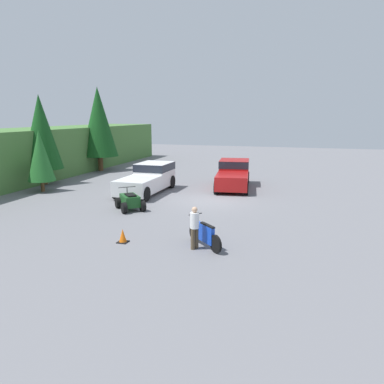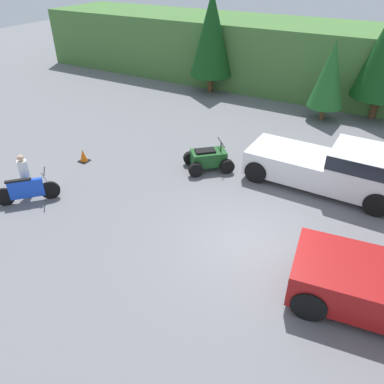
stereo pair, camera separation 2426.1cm
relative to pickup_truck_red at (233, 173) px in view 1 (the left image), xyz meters
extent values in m
plane|color=slate|center=(-4.72, 0.51, -0.97)|extent=(80.00, 80.00, 0.00)
cylinder|color=brown|center=(-5.32, 11.84, -0.60)|extent=(0.24, 0.24, 0.73)
cone|color=#236628|center=(-5.32, 11.84, 1.42)|extent=(1.78, 1.78, 3.32)
cylinder|color=brown|center=(-3.02, 13.47, -0.39)|extent=(0.39, 0.39, 1.16)
cone|color=#144719|center=(-3.02, 13.47, 2.84)|extent=(2.84, 2.84, 5.30)
cylinder|color=brown|center=(4.29, 13.09, -0.29)|extent=(0.45, 0.45, 1.35)
cone|color=#144719|center=(4.29, 13.09, 3.44)|extent=(3.29, 3.29, 6.13)
cube|color=maroon|center=(0.97, 0.13, 0.06)|extent=(2.70, 2.38, 1.57)
cube|color=#1E232D|center=(0.97, 0.13, 0.57)|extent=(2.72, 2.40, 0.50)
cube|color=maroon|center=(-1.72, -0.23, -0.26)|extent=(3.23, 2.45, 0.93)
cylinder|color=black|center=(1.49, 1.16, -0.53)|extent=(0.90, 0.39, 0.87)
cylinder|color=black|center=(1.75, -0.73, -0.53)|extent=(0.90, 0.39, 0.87)
cylinder|color=black|center=(-2.76, 0.59, -0.53)|extent=(0.90, 0.39, 0.87)
cylinder|color=black|center=(-2.51, -1.30, -0.53)|extent=(0.90, 0.39, 0.87)
cube|color=white|center=(-2.32, 5.02, 0.06)|extent=(2.49, 2.10, 1.57)
cube|color=#1E232D|center=(-2.32, 5.02, 0.57)|extent=(2.51, 2.12, 0.50)
cube|color=white|center=(-5.05, 5.06, -0.26)|extent=(3.03, 2.11, 0.93)
cylinder|color=black|center=(-1.64, 5.97, -0.53)|extent=(0.88, 0.29, 0.87)
cylinder|color=black|center=(-1.67, 4.06, -0.53)|extent=(0.88, 0.29, 0.87)
cylinder|color=black|center=(-5.98, 6.02, -0.53)|extent=(0.88, 0.29, 0.87)
cylinder|color=black|center=(-6.00, 4.12, -0.53)|extent=(0.88, 0.29, 0.87)
cylinder|color=black|center=(-11.99, -0.68, -0.63)|extent=(0.54, 0.57, 0.68)
cylinder|color=black|center=(-13.04, -1.79, -0.63)|extent=(0.54, 0.57, 0.68)
cube|color=blue|center=(-12.52, -1.24, -0.42)|extent=(0.92, 0.96, 0.68)
cylinder|color=#B7B7BC|center=(-12.02, -0.71, -0.23)|extent=(0.24, 0.25, 0.77)
cylinder|color=black|center=(-12.02, -0.71, 0.17)|extent=(0.46, 0.44, 0.04)
cube|color=black|center=(-12.65, -1.38, -0.05)|extent=(0.69, 0.72, 0.06)
cylinder|color=black|center=(-7.93, 4.91, -0.68)|extent=(0.58, 0.55, 0.58)
cylinder|color=black|center=(-7.26, 4.17, -0.68)|extent=(0.58, 0.55, 0.58)
cylinder|color=black|center=(-8.89, 4.04, -0.68)|extent=(0.58, 0.55, 0.58)
cylinder|color=black|center=(-8.22, 3.30, -0.68)|extent=(0.58, 0.55, 0.58)
cube|color=#194C1E|center=(-8.07, 4.10, -0.46)|extent=(1.55, 1.50, 0.58)
cylinder|color=black|center=(-7.69, 4.45, 0.00)|extent=(0.07, 0.07, 0.35)
cylinder|color=black|center=(-7.69, 4.45, 0.18)|extent=(0.66, 0.73, 0.04)
cube|color=black|center=(-8.18, 4.01, -0.13)|extent=(0.89, 0.87, 0.08)
cylinder|color=brown|center=(-12.93, -0.89, -0.56)|extent=(0.23, 0.23, 0.81)
cylinder|color=brown|center=(-12.76, -0.97, -0.56)|extent=(0.23, 0.23, 0.81)
cylinder|color=white|center=(-12.84, -0.93, 0.15)|extent=(0.45, 0.45, 0.61)
sphere|color=tan|center=(-12.84, -0.93, 0.57)|extent=(0.30, 0.30, 0.22)
cube|color=black|center=(-12.98, 2.03, -0.95)|extent=(0.42, 0.42, 0.03)
cone|color=orange|center=(-12.98, 2.03, -0.69)|extent=(0.32, 0.32, 0.55)
camera|label=1|loc=(-25.84, -4.75, 4.03)|focal=35.00mm
camera|label=2|loc=(-1.93, -7.98, 6.62)|focal=35.00mm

